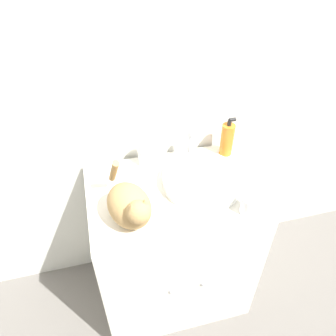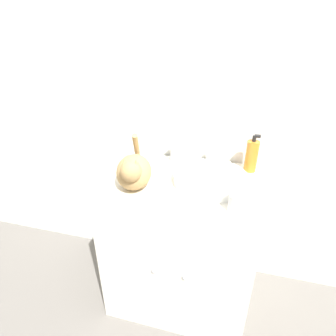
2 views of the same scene
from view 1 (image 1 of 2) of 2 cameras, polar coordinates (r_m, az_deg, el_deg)
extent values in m
plane|color=slate|center=(2.03, 2.84, -26.32)|extent=(8.00, 8.00, 0.00)
cube|color=silver|center=(1.50, -2.21, 16.29)|extent=(6.00, 0.05, 2.50)
cube|color=silver|center=(1.80, 0.75, -13.33)|extent=(0.77, 0.54, 0.83)
sphere|color=silver|center=(1.61, 0.62, -20.73)|extent=(0.02, 0.02, 0.02)
sphere|color=silver|center=(1.63, 6.17, -19.45)|extent=(0.02, 0.02, 0.02)
cylinder|color=white|center=(1.50, 5.98, -2.10)|extent=(0.36, 0.36, 0.05)
cylinder|color=silver|center=(1.61, 3.84, 3.91)|extent=(0.02, 0.02, 0.16)
cylinder|color=silver|center=(1.53, 4.49, 5.24)|extent=(0.02, 0.09, 0.02)
cylinder|color=white|center=(1.63, 1.31, 1.82)|extent=(0.03, 0.03, 0.03)
cylinder|color=white|center=(1.66, 6.14, 2.59)|extent=(0.03, 0.03, 0.03)
ellipsoid|color=tan|center=(1.32, -6.79, -6.43)|extent=(0.22, 0.26, 0.16)
sphere|color=tan|center=(1.22, -5.11, -7.70)|extent=(0.12, 0.12, 0.10)
cone|color=tan|center=(1.19, -6.37, -6.92)|extent=(0.04, 0.04, 0.04)
cone|color=tan|center=(1.20, -4.08, -6.04)|extent=(0.04, 0.04, 0.04)
cylinder|color=tan|center=(1.36, -9.40, -0.55)|extent=(0.06, 0.11, 0.16)
cylinder|color=orange|center=(1.66, 10.24, 4.88)|extent=(0.06, 0.06, 0.17)
cylinder|color=black|center=(1.61, 10.65, 7.76)|extent=(0.02, 0.02, 0.03)
cylinder|color=black|center=(1.60, 11.18, 8.26)|extent=(0.03, 0.02, 0.02)
cylinder|color=silver|center=(1.58, -4.03, 2.42)|extent=(0.06, 0.06, 0.12)
cone|color=white|center=(1.53, -4.17, 4.74)|extent=(0.06, 0.06, 0.04)
cylinder|color=white|center=(1.40, 13.97, -6.30)|extent=(0.07, 0.07, 0.08)
camera|label=2|loc=(0.65, 64.00, -26.30)|focal=28.00mm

